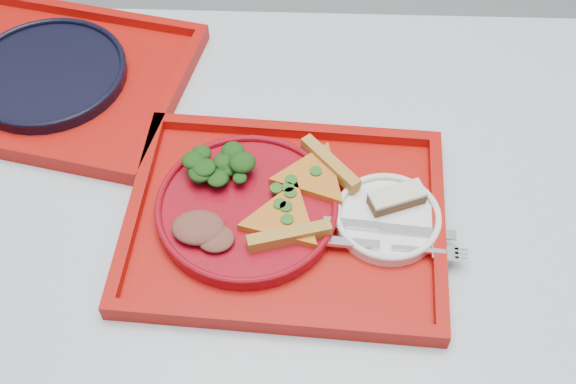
{
  "coord_description": "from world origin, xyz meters",
  "views": [
    {
      "loc": [
        -0.02,
        -0.68,
        1.6
      ],
      "look_at": [
        -0.04,
        -0.04,
        0.78
      ],
      "focal_mm": 45.0,
      "sensor_mm": 36.0,
      "label": 1
    }
  ],
  "objects_px": {
    "tray_main": "(285,222)",
    "dessert_bar": "(397,198)",
    "dinner_plate": "(247,209)",
    "navy_plate": "(48,74)",
    "tray_far": "(50,81)"
  },
  "relations": [
    {
      "from": "dinner_plate",
      "to": "dessert_bar",
      "type": "relative_size",
      "value": 3.03
    },
    {
      "from": "dinner_plate",
      "to": "dessert_bar",
      "type": "bearing_deg",
      "value": 4.17
    },
    {
      "from": "tray_main",
      "to": "dinner_plate",
      "type": "relative_size",
      "value": 1.73
    },
    {
      "from": "tray_main",
      "to": "navy_plate",
      "type": "relative_size",
      "value": 1.73
    },
    {
      "from": "dinner_plate",
      "to": "dessert_bar",
      "type": "height_order",
      "value": "dessert_bar"
    },
    {
      "from": "dinner_plate",
      "to": "navy_plate",
      "type": "xyz_separation_m",
      "value": [
        -0.35,
        0.27,
        -0.0
      ]
    },
    {
      "from": "tray_main",
      "to": "dessert_bar",
      "type": "relative_size",
      "value": 5.25
    },
    {
      "from": "tray_main",
      "to": "navy_plate",
      "type": "distance_m",
      "value": 0.49
    },
    {
      "from": "tray_far",
      "to": "dinner_plate",
      "type": "distance_m",
      "value": 0.44
    },
    {
      "from": "dessert_bar",
      "to": "tray_far",
      "type": "bearing_deg",
      "value": 134.5
    },
    {
      "from": "tray_main",
      "to": "dessert_bar",
      "type": "xyz_separation_m",
      "value": [
        0.16,
        0.03,
        0.03
      ]
    },
    {
      "from": "tray_main",
      "to": "dinner_plate",
      "type": "distance_m",
      "value": 0.06
    },
    {
      "from": "navy_plate",
      "to": "dessert_bar",
      "type": "xyz_separation_m",
      "value": [
        0.56,
        -0.25,
        0.02
      ]
    },
    {
      "from": "navy_plate",
      "to": "dessert_bar",
      "type": "distance_m",
      "value": 0.62
    },
    {
      "from": "navy_plate",
      "to": "tray_main",
      "type": "bearing_deg",
      "value": -34.36
    }
  ]
}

